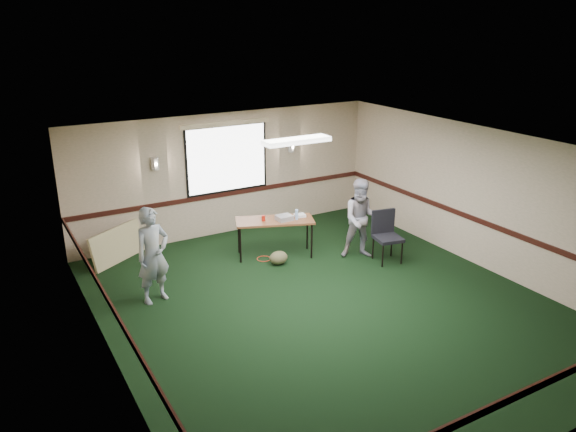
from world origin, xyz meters
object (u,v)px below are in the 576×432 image
projector (284,218)px  conference_chair (386,232)px  folding_table (275,222)px  person_left (153,255)px  person_right (362,219)px

projector → conference_chair: size_ratio=0.30×
folding_table → person_left: 2.78m
person_right → folding_table: bearing=175.7°
folding_table → person_right: person_right is taller
person_left → person_right: size_ratio=1.03×
folding_table → person_right: bearing=-10.2°
projector → person_left: bearing=-169.6°
conference_chair → person_left: 4.55m
projector → folding_table: bearing=140.7°
projector → conference_chair: (1.66, -1.15, -0.23)m
conference_chair → person_right: person_right is taller
folding_table → person_left: size_ratio=1.00×
conference_chair → person_right: size_ratio=0.63×
person_left → person_right: bearing=-18.4°
projector → person_left: 2.90m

